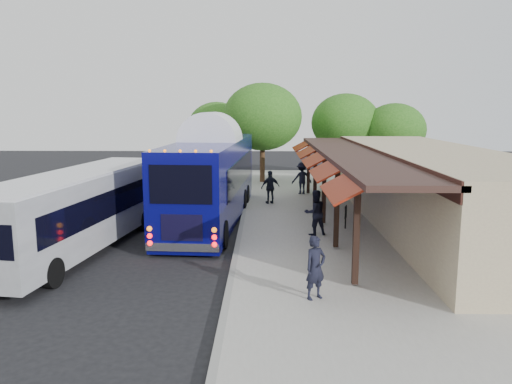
% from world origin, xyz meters
% --- Properties ---
extents(ground, '(90.00, 90.00, 0.00)m').
position_xyz_m(ground, '(0.00, 0.00, 0.00)').
color(ground, black).
rests_on(ground, ground).
extents(sidewalk, '(10.00, 40.00, 0.15)m').
position_xyz_m(sidewalk, '(5.00, 4.00, 0.07)').
color(sidewalk, '#9E9B93').
rests_on(sidewalk, ground).
extents(curb, '(0.20, 40.00, 0.16)m').
position_xyz_m(curb, '(0.05, 4.00, 0.07)').
color(curb, gray).
rests_on(curb, ground).
extents(station_shelter, '(8.15, 20.00, 3.60)m').
position_xyz_m(station_shelter, '(8.38, 4.00, 1.85)').
color(station_shelter, tan).
rests_on(station_shelter, ground).
extents(coach_bus, '(3.54, 13.05, 4.14)m').
position_xyz_m(coach_bus, '(-1.45, 5.43, 2.22)').
color(coach_bus, '#080861').
rests_on(coach_bus, ground).
extents(city_bus, '(3.97, 11.48, 3.02)m').
position_xyz_m(city_bus, '(-5.88, 0.17, 1.67)').
color(city_bus, gray).
rests_on(city_bus, ground).
extents(ped_a, '(0.78, 0.71, 1.79)m').
position_xyz_m(ped_a, '(2.50, -5.00, 1.05)').
color(ped_a, black).
rests_on(ped_a, sidewalk).
extents(ped_b, '(1.10, 0.97, 1.90)m').
position_xyz_m(ped_b, '(3.19, 2.08, 1.10)').
color(ped_b, black).
rests_on(ped_b, sidewalk).
extents(ped_c, '(1.16, 0.80, 1.83)m').
position_xyz_m(ped_c, '(1.43, 8.99, 1.07)').
color(ped_c, black).
rests_on(ped_c, sidewalk).
extents(ped_d, '(1.40, 1.00, 1.96)m').
position_xyz_m(ped_d, '(3.40, 12.21, 1.13)').
color(ped_d, black).
rests_on(ped_d, sidewalk).
extents(sign_board, '(0.18, 0.46, 1.02)m').
position_xyz_m(sign_board, '(4.65, 3.19, 0.84)').
color(sign_board, black).
rests_on(sign_board, sidewalk).
extents(tree_left, '(5.58, 5.58, 7.14)m').
position_xyz_m(tree_left, '(0.94, 17.31, 4.76)').
color(tree_left, '#382314').
rests_on(tree_left, ground).
extents(tree_mid, '(5.05, 5.05, 6.46)m').
position_xyz_m(tree_mid, '(7.09, 19.12, 4.31)').
color(tree_mid, '#382314').
rests_on(tree_mid, ground).
extents(tree_right, '(4.49, 4.49, 5.75)m').
position_xyz_m(tree_right, '(10.46, 18.13, 3.83)').
color(tree_right, '#382314').
rests_on(tree_right, ground).
extents(tree_far, '(4.59, 4.59, 5.88)m').
position_xyz_m(tree_far, '(-2.69, 21.58, 3.92)').
color(tree_far, '#382314').
rests_on(tree_far, ground).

